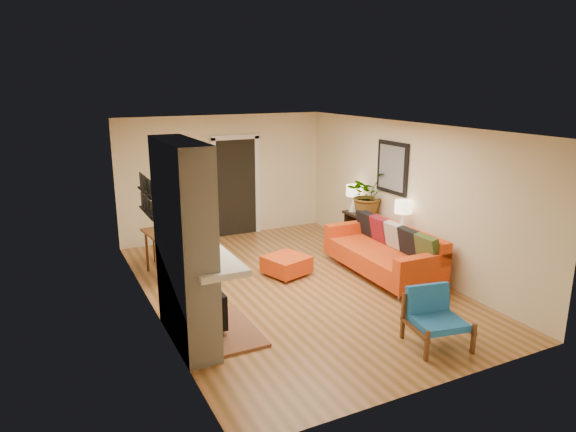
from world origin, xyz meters
name	(u,v)px	position (x,y,z in m)	size (l,w,h in m)	color
room_shell	(262,182)	(0.60, 2.63, 1.24)	(6.50, 6.50, 6.50)	#B67746
fireplace	(188,249)	(-2.00, -1.00, 1.24)	(1.09, 1.68, 2.60)	white
sofa	(386,251)	(1.72, -0.18, 0.40)	(1.04, 2.34, 0.92)	silver
ottoman	(286,264)	(0.13, 0.51, 0.20)	(0.83, 0.83, 0.34)	silver
blue_chair	(434,314)	(0.76, -2.46, 0.39)	(0.80, 0.79, 0.73)	brown
dining_table	(175,240)	(-1.57, 1.39, 0.62)	(0.91, 1.80, 0.95)	brown
console_table	(376,228)	(2.07, 0.62, 0.58)	(0.34, 1.85, 0.72)	black
lamp_near	(403,212)	(2.07, -0.15, 1.06)	(0.30, 0.30, 0.54)	white
lamp_far	(354,195)	(2.07, 1.40, 1.06)	(0.30, 0.30, 0.54)	white
houseplant	(367,194)	(2.06, 0.92, 1.17)	(0.81, 0.70, 0.90)	#1E5919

